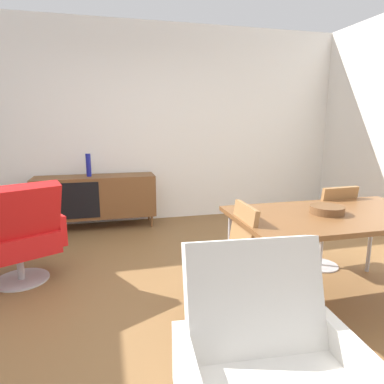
{
  "coord_description": "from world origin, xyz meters",
  "views": [
    {
      "loc": [
        -0.38,
        -2.45,
        1.44
      ],
      "look_at": [
        0.37,
        0.5,
        0.81
      ],
      "focal_mm": 31.93,
      "sensor_mm": 36.0,
      "label": 1
    }
  ],
  "objects_px": {
    "vase_cobalt": "(89,165)",
    "sideboard": "(96,196)",
    "armchair_black_shell": "(266,368)",
    "dining_chair_near_window": "(227,257)",
    "lounge_chair_red": "(19,234)",
    "dining_chair_back_right": "(327,223)",
    "wooden_bowl_on_table": "(327,210)",
    "dining_table": "(335,219)"
  },
  "relations": [
    {
      "from": "lounge_chair_red",
      "to": "armchair_black_shell",
      "type": "height_order",
      "value": "same"
    },
    {
      "from": "wooden_bowl_on_table",
      "to": "dining_chair_near_window",
      "type": "distance_m",
      "value": 0.87
    },
    {
      "from": "sideboard",
      "to": "dining_table",
      "type": "bearing_deg",
      "value": -53.47
    },
    {
      "from": "dining_chair_back_right",
      "to": "armchair_black_shell",
      "type": "bearing_deg",
      "value": -131.4
    },
    {
      "from": "lounge_chair_red",
      "to": "armchair_black_shell",
      "type": "xyz_separation_m",
      "value": [
        1.36,
        -2.08,
        0.0
      ]
    },
    {
      "from": "sideboard",
      "to": "dining_table",
      "type": "distance_m",
      "value": 3.16
    },
    {
      "from": "lounge_chair_red",
      "to": "armchair_black_shell",
      "type": "distance_m",
      "value": 2.48
    },
    {
      "from": "wooden_bowl_on_table",
      "to": "lounge_chair_red",
      "type": "xyz_separation_m",
      "value": [
        -2.43,
        0.94,
        -0.3
      ]
    },
    {
      "from": "dining_chair_near_window",
      "to": "lounge_chair_red",
      "type": "height_order",
      "value": "lounge_chair_red"
    },
    {
      "from": "sideboard",
      "to": "wooden_bowl_on_table",
      "type": "xyz_separation_m",
      "value": [
        1.81,
        -2.52,
        0.33
      ]
    },
    {
      "from": "sideboard",
      "to": "dining_chair_back_right",
      "type": "relative_size",
      "value": 1.87
    },
    {
      "from": "lounge_chair_red",
      "to": "dining_chair_back_right",
      "type": "bearing_deg",
      "value": -7.88
    },
    {
      "from": "sideboard",
      "to": "armchair_black_shell",
      "type": "relative_size",
      "value": 1.69
    },
    {
      "from": "sideboard",
      "to": "vase_cobalt",
      "type": "height_order",
      "value": "vase_cobalt"
    },
    {
      "from": "dining_table",
      "to": "lounge_chair_red",
      "type": "height_order",
      "value": "lounge_chair_red"
    },
    {
      "from": "sideboard",
      "to": "vase_cobalt",
      "type": "bearing_deg",
      "value": 178.42
    },
    {
      "from": "sideboard",
      "to": "dining_chair_near_window",
      "type": "height_order",
      "value": "dining_chair_near_window"
    },
    {
      "from": "lounge_chair_red",
      "to": "dining_table",
      "type": "bearing_deg",
      "value": -20.91
    },
    {
      "from": "sideboard",
      "to": "wooden_bowl_on_table",
      "type": "relative_size",
      "value": 6.15
    },
    {
      "from": "dining_chair_back_right",
      "to": "lounge_chair_red",
      "type": "bearing_deg",
      "value": 172.12
    },
    {
      "from": "dining_chair_back_right",
      "to": "armchair_black_shell",
      "type": "height_order",
      "value": "armchair_black_shell"
    },
    {
      "from": "sideboard",
      "to": "armchair_black_shell",
      "type": "xyz_separation_m",
      "value": [
        0.74,
        -3.66,
        0.03
      ]
    },
    {
      "from": "wooden_bowl_on_table",
      "to": "dining_chair_back_right",
      "type": "xyz_separation_m",
      "value": [
        0.42,
        0.55,
        -0.3
      ]
    },
    {
      "from": "dining_chair_near_window",
      "to": "dining_table",
      "type": "bearing_deg",
      "value": 0.05
    },
    {
      "from": "vase_cobalt",
      "to": "dining_chair_back_right",
      "type": "distance_m",
      "value": 3.06
    },
    {
      "from": "dining_chair_back_right",
      "to": "wooden_bowl_on_table",
      "type": "bearing_deg",
      "value": -127.59
    },
    {
      "from": "dining_chair_near_window",
      "to": "armchair_black_shell",
      "type": "relative_size",
      "value": 0.9
    },
    {
      "from": "vase_cobalt",
      "to": "dining_chair_back_right",
      "type": "height_order",
      "value": "vase_cobalt"
    },
    {
      "from": "dining_chair_back_right",
      "to": "vase_cobalt",
      "type": "bearing_deg",
      "value": 139.32
    },
    {
      "from": "vase_cobalt",
      "to": "lounge_chair_red",
      "type": "bearing_deg",
      "value": -109.21
    },
    {
      "from": "sideboard",
      "to": "wooden_bowl_on_table",
      "type": "height_order",
      "value": "wooden_bowl_on_table"
    },
    {
      "from": "vase_cobalt",
      "to": "dining_chair_back_right",
      "type": "xyz_separation_m",
      "value": [
        2.3,
        -1.97,
        -0.4
      ]
    },
    {
      "from": "sideboard",
      "to": "dining_table",
      "type": "relative_size",
      "value": 1.0
    },
    {
      "from": "dining_chair_near_window",
      "to": "dining_chair_back_right",
      "type": "xyz_separation_m",
      "value": [
        1.24,
        0.56,
        0.0
      ]
    },
    {
      "from": "vase_cobalt",
      "to": "wooden_bowl_on_table",
      "type": "distance_m",
      "value": 3.14
    },
    {
      "from": "wooden_bowl_on_table",
      "to": "armchair_black_shell",
      "type": "bearing_deg",
      "value": -133.09
    },
    {
      "from": "vase_cobalt",
      "to": "sideboard",
      "type": "bearing_deg",
      "value": -1.58
    },
    {
      "from": "dining_table",
      "to": "armchair_black_shell",
      "type": "xyz_separation_m",
      "value": [
        -1.13,
        -1.12,
        -0.23
      ]
    },
    {
      "from": "dining_table",
      "to": "dining_chair_back_right",
      "type": "distance_m",
      "value": 0.7
    },
    {
      "from": "dining_table",
      "to": "lounge_chair_red",
      "type": "xyz_separation_m",
      "value": [
        -2.49,
        0.95,
        -0.23
      ]
    },
    {
      "from": "sideboard",
      "to": "lounge_chair_red",
      "type": "xyz_separation_m",
      "value": [
        -0.62,
        -1.58,
        0.03
      ]
    },
    {
      "from": "sideboard",
      "to": "dining_chair_near_window",
      "type": "bearing_deg",
      "value": -68.72
    }
  ]
}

